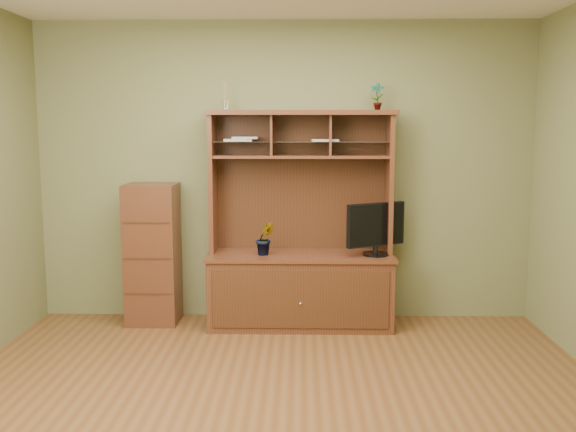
{
  "coord_description": "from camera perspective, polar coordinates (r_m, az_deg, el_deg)",
  "views": [
    {
      "loc": [
        0.15,
        -3.85,
        1.77
      ],
      "look_at": [
        0.05,
        1.2,
        1.06
      ],
      "focal_mm": 40.0,
      "sensor_mm": 36.0,
      "label": 1
    }
  ],
  "objects": [
    {
      "name": "media_hutch",
      "position": [
        5.71,
        1.12,
        -4.58
      ],
      "size": [
        1.66,
        0.61,
        1.9
      ],
      "color": "#402112",
      "rests_on": "room"
    },
    {
      "name": "monitor",
      "position": [
        5.6,
        7.81,
        -1.05
      ],
      "size": [
        0.53,
        0.32,
        0.46
      ],
      "rotation": [
        0.0,
        0.0,
        0.51
      ],
      "color": "black",
      "rests_on": "media_hutch"
    },
    {
      "name": "side_cabinet",
      "position": [
        5.89,
        -11.94,
        -3.3
      ],
      "size": [
        0.45,
        0.41,
        1.26
      ],
      "color": "#402112",
      "rests_on": "room"
    },
    {
      "name": "magazines",
      "position": [
        5.66,
        -1.77,
        6.82
      ],
      "size": [
        1.02,
        0.21,
        0.04
      ],
      "color": "#BCBCC1",
      "rests_on": "media_hutch"
    },
    {
      "name": "orchid_plant",
      "position": [
        5.58,
        -2.05,
        -1.98
      ],
      "size": [
        0.19,
        0.17,
        0.3
      ],
      "primitive_type": "imported",
      "rotation": [
        0.0,
        0.0,
        0.28
      ],
      "color": "#2F5C1F",
      "rests_on": "media_hutch"
    },
    {
      "name": "top_plant",
      "position": [
        5.69,
        7.93,
        10.47
      ],
      "size": [
        0.14,
        0.12,
        0.24
      ],
      "primitive_type": "imported",
      "rotation": [
        0.0,
        0.0,
        -0.29
      ],
      "color": "#386623",
      "rests_on": "media_hutch"
    },
    {
      "name": "reed_diffuser",
      "position": [
        5.7,
        -5.61,
        10.31
      ],
      "size": [
        0.05,
        0.05,
        0.25
      ],
      "color": "silver",
      "rests_on": "media_hutch"
    },
    {
      "name": "room",
      "position": [
        3.87,
        -1.1,
        1.83
      ],
      "size": [
        4.54,
        4.04,
        2.74
      ],
      "color": "brown",
      "rests_on": "ground"
    }
  ]
}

